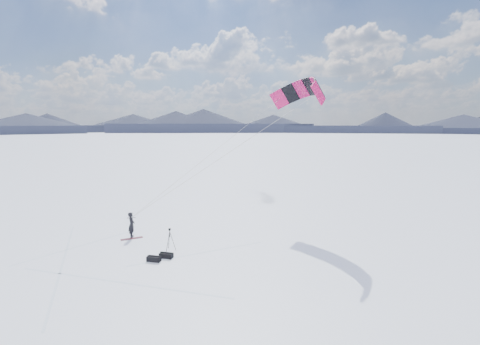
# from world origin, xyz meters

# --- Properties ---
(ground) EXTENTS (1800.00, 1800.00, 0.00)m
(ground) POSITION_xyz_m (0.00, 0.00, 0.00)
(ground) COLOR white
(horizon_hills) EXTENTS (704.00, 704.42, 9.73)m
(horizon_hills) POSITION_xyz_m (-0.00, 0.00, 4.18)
(horizon_hills) COLOR black
(horizon_hills) RESTS_ON ground
(snow_tracks) EXTENTS (13.93, 9.84, 0.01)m
(snow_tracks) POSITION_xyz_m (-1.98, 0.09, 0.00)
(snow_tracks) COLOR silver
(snow_tracks) RESTS_ON ground
(snowkiter) EXTENTS (0.56, 0.71, 1.69)m
(snowkiter) POSITION_xyz_m (-1.34, 2.71, 0.00)
(snowkiter) COLOR black
(snowkiter) RESTS_ON ground
(snowboard) EXTENTS (1.31, 0.98, 0.04)m
(snowboard) POSITION_xyz_m (-1.22, 2.39, 0.02)
(snowboard) COLOR maroon
(snowboard) RESTS_ON ground
(tripod) EXTENTS (0.57, 0.63, 1.34)m
(tripod) POSITION_xyz_m (1.93, 0.67, 0.86)
(tripod) COLOR black
(tripod) RESTS_ON ground
(gear_bag_a) EXTENTS (0.78, 0.43, 0.33)m
(gear_bag_a) POSITION_xyz_m (1.57, -1.09, 0.15)
(gear_bag_a) COLOR black
(gear_bag_a) RESTS_ON ground
(gear_bag_b) EXTENTS (0.79, 0.47, 0.34)m
(gear_bag_b) POSITION_xyz_m (2.09, -0.53, 0.15)
(gear_bag_b) COLOR black
(gear_bag_b) RESTS_ON ground
(power_kite) EXTENTS (12.98, 8.29, 9.52)m
(power_kite) POSITION_xyz_m (9.99, 7.95, 9.83)
(power_kite) COLOR #BC1252
(power_kite) RESTS_ON ground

